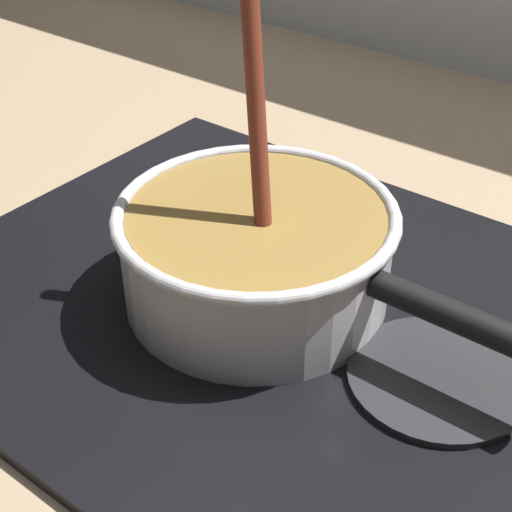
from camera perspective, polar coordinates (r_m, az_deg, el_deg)
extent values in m
cube|color=#9E8466|center=(0.59, -9.87, -13.62)|extent=(2.40, 1.60, 0.04)
cube|color=black|center=(0.66, 0.00, -3.34)|extent=(0.56, 0.48, 0.01)
torus|color=#592D0C|center=(0.65, 0.00, -2.66)|extent=(0.20, 0.20, 0.01)
cylinder|color=#262628|center=(0.59, 13.34, -8.80)|extent=(0.13, 0.13, 0.01)
cylinder|color=silver|center=(0.63, 0.00, 0.00)|extent=(0.22, 0.22, 0.08)
cylinder|color=olive|center=(0.63, 0.00, 0.30)|extent=(0.21, 0.21, 0.08)
torus|color=silver|center=(0.61, 0.00, 3.16)|extent=(0.23, 0.23, 0.01)
cylinder|color=black|center=(0.55, 15.42, -4.73)|extent=(0.15, 0.02, 0.02)
cylinder|color=#E5CC7A|center=(0.63, -5.42, 2.83)|extent=(0.04, 0.04, 0.01)
cylinder|color=#E5CC7A|center=(0.61, 0.78, 2.00)|extent=(0.03, 0.03, 0.01)
cylinder|color=#E5CC7A|center=(0.67, 1.73, 5.12)|extent=(0.03, 0.03, 0.01)
cylinder|color=#E5CC7A|center=(0.55, -2.06, -2.10)|extent=(0.03, 0.03, 0.01)
cylinder|color=maroon|center=(0.58, -0.08, 12.50)|extent=(0.07, 0.06, 0.24)
cube|color=brown|center=(0.60, 0.62, 1.02)|extent=(0.05, 0.05, 0.01)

